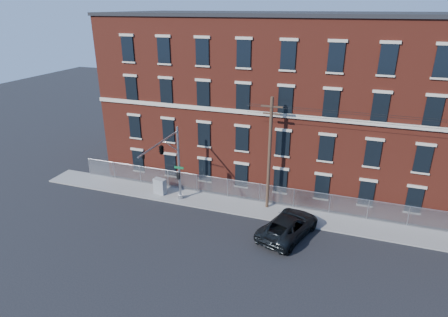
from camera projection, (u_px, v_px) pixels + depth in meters
ground at (226, 237)px, 29.54m from camera, size 140.00×140.00×0.00m
sidewalk at (387, 231)px, 30.24m from camera, size 65.00×3.00×0.12m
mill_building at (396, 107)px, 35.01m from camera, size 55.30×14.32×16.30m
chain_link_fence at (388, 212)px, 31.01m from camera, size 59.06×0.06×1.85m
traffic_signal_mast at (166, 155)px, 31.24m from camera, size 0.90×6.75×7.00m
utility_pole_near at (270, 153)px, 31.82m from camera, size 1.80×0.28×10.00m
pickup_truck at (288, 226)px, 29.50m from camera, size 4.69×6.79×1.72m
utility_cabinet at (160, 186)px, 35.91m from camera, size 1.31×0.84×1.51m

